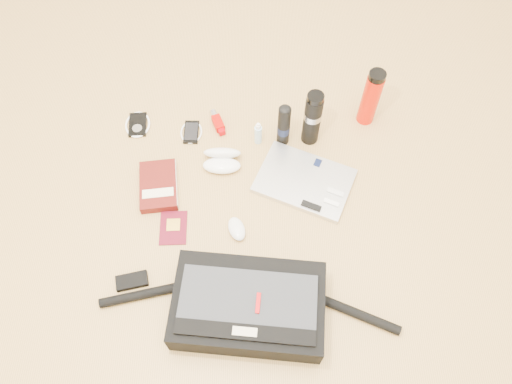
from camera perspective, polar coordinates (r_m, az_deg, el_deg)
ground at (r=1.73m, az=-1.07°, el=-4.56°), size 4.00×4.00×0.00m
messenger_bag at (r=1.57m, az=-0.97°, el=-12.89°), size 0.95×0.33×0.13m
laptop at (r=1.82m, az=5.57°, el=1.24°), size 0.40×0.34×0.03m
book at (r=1.83m, az=-11.04°, el=0.69°), size 0.15×0.21×0.04m
passport at (r=1.75m, az=-9.43°, el=-4.04°), size 0.10×0.13×0.01m
mouse at (r=1.72m, az=-2.22°, el=-4.23°), size 0.08×0.11×0.03m
sunglasses_case at (r=1.84m, az=-3.91°, el=3.74°), size 0.14×0.12×0.08m
ipod at (r=2.02m, az=-13.36°, el=7.50°), size 0.10×0.12×0.01m
phone at (r=1.96m, az=-7.40°, el=6.81°), size 0.09×0.11×0.01m
inhaler at (r=1.96m, az=-4.40°, el=7.94°), size 0.06×0.12×0.03m
spray_bottle at (r=1.88m, az=0.25°, el=6.65°), size 0.04×0.04×0.11m
aerosol_can at (r=1.85m, az=3.20°, el=7.65°), size 0.06×0.06×0.20m
thermos_black at (r=1.84m, az=6.47°, el=8.39°), size 0.07×0.07×0.25m
thermos_red at (r=1.94m, az=12.98°, el=10.46°), size 0.08×0.08×0.25m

